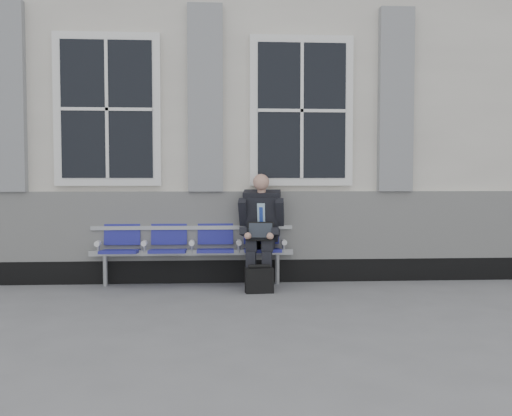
{
  "coord_description": "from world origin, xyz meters",
  "views": [
    {
      "loc": [
        -0.72,
        -6.0,
        1.37
      ],
      "look_at": [
        -0.28,
        0.9,
        1.01
      ],
      "focal_mm": 40.0,
      "sensor_mm": 36.0,
      "label": 1
    }
  ],
  "objects": [
    {
      "name": "briefcase",
      "position": [
        -0.25,
        0.74,
        0.16
      ],
      "size": [
        0.34,
        0.17,
        0.34
      ],
      "color": "black",
      "rests_on": "ground"
    },
    {
      "name": "ground",
      "position": [
        0.0,
        0.0,
        0.0
      ],
      "size": [
        70.0,
        70.0,
        0.0
      ],
      "primitive_type": "plane",
      "color": "slate",
      "rests_on": "ground"
    },
    {
      "name": "station_building",
      "position": [
        -0.02,
        3.47,
        2.22
      ],
      "size": [
        14.4,
        4.4,
        4.49
      ],
      "color": "silver",
      "rests_on": "ground"
    },
    {
      "name": "bench",
      "position": [
        -1.08,
        1.32,
        0.55
      ],
      "size": [
        2.6,
        0.47,
        0.91
      ],
      "color": "#9EA0A3",
      "rests_on": "ground"
    },
    {
      "name": "businessman",
      "position": [
        -0.2,
        1.19,
        0.77
      ],
      "size": [
        0.61,
        0.81,
        1.43
      ],
      "color": "black",
      "rests_on": "ground"
    }
  ]
}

